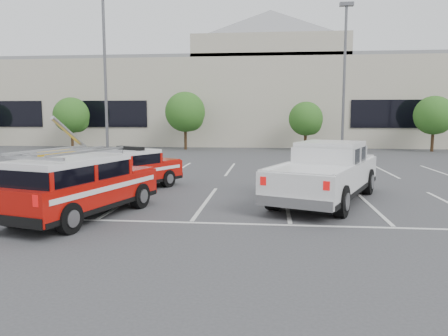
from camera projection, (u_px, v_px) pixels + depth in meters
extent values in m
plane|color=#3B3B3E|center=(206.00, 202.00, 14.73)|extent=(120.00, 120.00, 0.00)
cube|color=silver|center=(221.00, 182.00, 19.17)|extent=(23.00, 15.00, 0.01)
cube|color=#BAB49E|center=(250.00, 104.00, 45.83)|extent=(60.00, 15.00, 8.00)
cube|color=gray|center=(251.00, 64.00, 45.32)|extent=(60.00, 15.00, 0.30)
cube|color=#BAB49E|center=(270.00, 53.00, 43.53)|extent=(14.00, 12.00, 2.00)
pyramid|color=gray|center=(270.00, 27.00, 43.21)|extent=(15.98, 15.98, 3.20)
cylinder|color=#3F2B19|center=(72.00, 139.00, 37.92)|extent=(0.24, 0.24, 1.67)
sphere|color=#154F17|center=(71.00, 115.00, 37.67)|extent=(3.07, 3.07, 3.07)
sphere|color=#154F17|center=(77.00, 121.00, 37.88)|extent=(2.05, 2.05, 2.05)
cylinder|color=#3F2B19|center=(186.00, 139.00, 36.86)|extent=(0.24, 0.24, 1.84)
sphere|color=#154F17|center=(185.00, 112.00, 36.59)|extent=(3.37, 3.37, 3.37)
sphere|color=#154F17|center=(190.00, 118.00, 36.80)|extent=(2.24, 2.24, 2.24)
cylinder|color=#3F2B19|center=(305.00, 141.00, 35.83)|extent=(0.24, 0.24, 1.51)
sphere|color=#154F17|center=(306.00, 119.00, 35.61)|extent=(2.77, 2.77, 2.77)
sphere|color=#154F17|center=(310.00, 124.00, 35.81)|extent=(1.85, 1.85, 1.85)
cylinder|color=#3F2B19|center=(432.00, 141.00, 34.77)|extent=(0.24, 0.24, 1.67)
sphere|color=#154F17|center=(434.00, 115.00, 34.52)|extent=(3.07, 3.07, 3.07)
sphere|color=#154F17|center=(438.00, 121.00, 34.73)|extent=(2.05, 2.05, 2.05)
cube|color=#59595E|center=(108.00, 160.00, 27.40)|extent=(0.60, 0.60, 0.20)
cylinder|color=#59595E|center=(105.00, 81.00, 26.81)|extent=(0.18, 0.18, 10.00)
cube|color=#59595E|center=(342.00, 156.00, 29.78)|extent=(0.60, 0.60, 0.20)
cylinder|color=#59595E|center=(344.00, 84.00, 29.18)|extent=(0.18, 0.18, 10.00)
cube|color=#59595E|center=(347.00, 4.00, 28.56)|extent=(0.90, 0.40, 0.24)
cube|color=#A70E08|center=(125.00, 174.00, 16.86)|extent=(3.81, 5.12, 0.74)
cube|color=black|center=(116.00, 160.00, 16.43)|extent=(3.03, 3.80, 0.39)
cube|color=silver|center=(116.00, 153.00, 16.40)|extent=(2.97, 3.72, 0.14)
cube|color=black|center=(130.00, 148.00, 17.00)|extent=(1.27, 0.82, 0.13)
cube|color=silver|center=(325.00, 177.00, 14.76)|extent=(4.53, 6.89, 0.94)
cube|color=black|center=(330.00, 154.00, 15.19)|extent=(2.78, 2.91, 0.49)
cube|color=silver|center=(331.00, 144.00, 15.15)|extent=(2.72, 2.85, 0.18)
cube|color=#A70E08|center=(82.00, 191.00, 12.54)|extent=(3.25, 5.39, 0.83)
cube|color=black|center=(69.00, 171.00, 12.01)|extent=(2.67, 3.82, 0.44)
cube|color=silver|center=(68.00, 161.00, 11.97)|extent=(2.62, 3.74, 0.16)
cube|color=#A5A5A8|center=(68.00, 151.00, 11.94)|extent=(2.64, 3.50, 0.06)
cube|color=#59595E|center=(66.00, 167.00, 20.36)|extent=(2.78, 3.61, 0.97)
cube|color=#D9A00C|center=(65.00, 154.00, 20.29)|extent=(1.92, 2.27, 0.35)
cylinder|color=#A5A5A8|center=(72.00, 136.00, 20.67)|extent=(0.95, 2.53, 1.90)
cube|color=#59595E|center=(25.00, 172.00, 19.96)|extent=(1.15, 1.27, 0.62)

